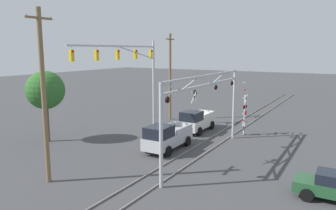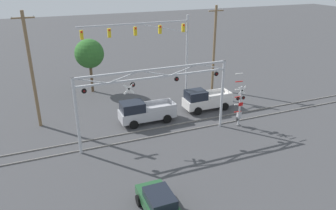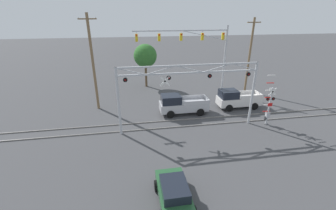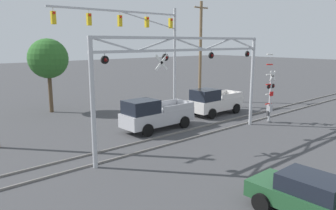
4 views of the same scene
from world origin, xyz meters
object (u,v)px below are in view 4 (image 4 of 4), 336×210
at_px(pickup_truck_following, 214,102).
at_px(traffic_signal_span, 147,37).
at_px(pickup_truck_lead, 154,115).
at_px(background_tree_beyond_span, 48,59).
at_px(crossing_gantry, 189,68).
at_px(utility_pole_right, 200,51).
at_px(sedan_waiting, 308,195).
at_px(crossing_signal_mast, 270,97).

bearing_deg(pickup_truck_following, traffic_signal_span, 119.11).
relative_size(pickup_truck_lead, background_tree_beyond_span, 0.84).
relative_size(crossing_gantry, utility_pole_right, 1.31).
distance_m(pickup_truck_lead, pickup_truck_following, 6.63).
xyz_separation_m(pickup_truck_following, sedan_waiting, (-9.74, -12.60, -0.28)).
distance_m(traffic_signal_span, background_tree_beyond_span, 8.36).
relative_size(traffic_signal_span, pickup_truck_lead, 2.26).
bearing_deg(utility_pole_right, background_tree_beyond_span, 160.74).
relative_size(crossing_signal_mast, traffic_signal_span, 0.43).
bearing_deg(background_tree_beyond_span, crossing_gantry, -78.20).
bearing_deg(utility_pole_right, crossing_gantry, -139.42).
xyz_separation_m(pickup_truck_following, background_tree_beyond_span, (-9.56, 9.68, 3.42)).
bearing_deg(utility_pole_right, traffic_signal_span, 179.81).
relative_size(crossing_gantry, crossing_signal_mast, 2.51).
relative_size(sedan_waiting, background_tree_beyond_span, 0.63).
xyz_separation_m(traffic_signal_span, background_tree_beyond_span, (-6.74, 4.61, -1.78)).
bearing_deg(pickup_truck_following, utility_pole_right, 53.68).
height_order(crossing_gantry, sedan_waiting, crossing_gantry).
xyz_separation_m(sedan_waiting, utility_pole_right, (13.45, 17.65, 4.19)).
bearing_deg(sedan_waiting, background_tree_beyond_span, 89.53).
bearing_deg(background_tree_beyond_span, crossing_signal_mast, -52.96).
distance_m(traffic_signal_span, pickup_truck_lead, 8.52).
xyz_separation_m(utility_pole_right, background_tree_beyond_span, (-13.26, 4.63, -0.49)).
relative_size(crossing_signal_mast, sedan_waiting, 1.31).
xyz_separation_m(crossing_gantry, sedan_waiting, (-3.02, -8.71, -3.63)).
height_order(sedan_waiting, background_tree_beyond_span, background_tree_beyond_span).
relative_size(crossing_signal_mast, pickup_truck_following, 1.04).
xyz_separation_m(crossing_gantry, background_tree_beyond_span, (-2.83, 13.57, 0.07)).
bearing_deg(crossing_signal_mast, crossing_gantry, 176.11).
bearing_deg(traffic_signal_span, sedan_waiting, -111.38).
bearing_deg(pickup_truck_lead, crossing_gantry, -91.92).
xyz_separation_m(pickup_truck_lead, sedan_waiting, (-3.13, -12.08, -0.28)).
bearing_deg(pickup_truck_following, sedan_waiting, -127.69).
relative_size(crossing_gantry, sedan_waiting, 3.30).
bearing_deg(utility_pole_right, pickup_truck_following, -126.32).
bearing_deg(pickup_truck_following, pickup_truck_lead, -175.49).
xyz_separation_m(pickup_truck_following, utility_pole_right, (3.71, 5.04, 3.92)).
bearing_deg(sedan_waiting, utility_pole_right, 52.70).
bearing_deg(pickup_truck_following, crossing_signal_mast, -76.24).
xyz_separation_m(crossing_gantry, pickup_truck_lead, (0.11, 3.37, -3.35)).
bearing_deg(sedan_waiting, crossing_signal_mast, 37.10).
bearing_deg(crossing_gantry, pickup_truck_lead, 88.08).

